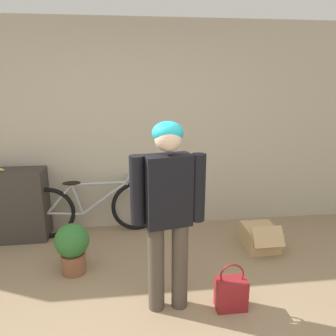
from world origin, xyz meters
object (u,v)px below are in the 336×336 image
(person, at_px, (168,204))
(potted_plant, at_px, (72,246))
(handbag, at_px, (231,293))
(bicycle, at_px, (93,208))
(cardboard_box, at_px, (260,237))

(person, relative_size, potted_plant, 3.06)
(handbag, height_order, potted_plant, potted_plant)
(bicycle, height_order, handbag, bicycle)
(potted_plant, bearing_deg, handbag, -26.96)
(bicycle, relative_size, potted_plant, 3.32)
(person, distance_m, cardboard_box, 1.70)
(bicycle, bearing_deg, potted_plant, -104.45)
(handbag, bearing_deg, cardboard_box, 55.92)
(person, distance_m, bicycle, 1.77)
(bicycle, relative_size, handbag, 4.11)
(bicycle, relative_size, cardboard_box, 3.47)
(person, height_order, handbag, person)
(handbag, distance_m, cardboard_box, 1.18)
(person, relative_size, cardboard_box, 3.19)
(potted_plant, bearing_deg, person, -35.56)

